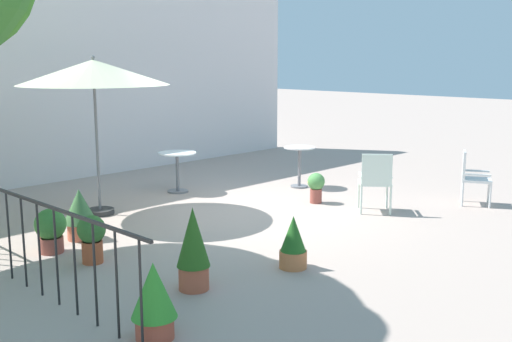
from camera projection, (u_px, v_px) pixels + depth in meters
The scene contains 15 objects.
ground_plane at pixel (246, 213), 9.73m from camera, with size 60.00×60.00×0.00m, color #AE978B.
villa_facade at pixel (87, 70), 12.49m from camera, with size 11.36×0.30×4.39m, color silver.
terrace_railing at pixel (1, 217), 6.85m from camera, with size 0.03×5.69×1.01m.
patio_umbrella_0 at pixel (94, 73), 9.27m from camera, with size 2.30×2.30×2.48m.
cafe_table_0 at pixel (299, 160), 11.59m from camera, with size 0.60×0.60×0.78m.
cafe_table_1 at pixel (177, 165), 11.16m from camera, with size 0.70×0.70×0.74m.
patio_chair_0 at pixel (376, 178), 9.65m from camera, with size 0.67×0.68×0.97m.
patio_chair_1 at pixel (471, 175), 10.23m from camera, with size 0.59×0.61×0.91m.
potted_plant_0 at pixel (80, 212), 8.27m from camera, with size 0.45×0.45×0.70m.
potted_plant_1 at pixel (154, 299), 5.32m from camera, with size 0.41×0.41×0.70m.
potted_plant_2 at pixel (92, 236), 7.31m from camera, with size 0.34×0.34×0.59m.
potted_plant_3 at pixel (193, 247), 6.45m from camera, with size 0.36×0.36×0.90m.
potted_plant_4 at pixel (51, 229), 7.71m from camera, with size 0.40×0.40×0.57m.
potted_plant_5 at pixel (316, 186), 10.36m from camera, with size 0.30×0.30×0.52m.
potted_plant_6 at pixel (293, 243), 7.15m from camera, with size 0.33×0.33×0.63m.
Camera 1 is at (-6.68, -6.68, 2.44)m, focal length 42.72 mm.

